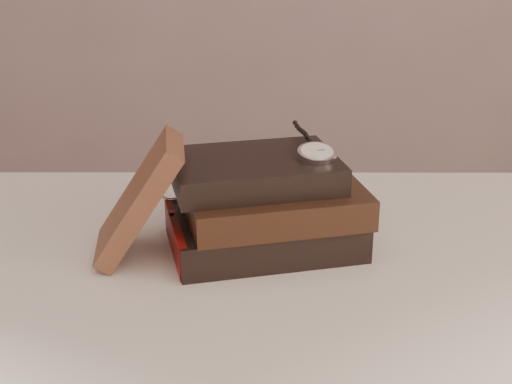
{
  "coord_description": "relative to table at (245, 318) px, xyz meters",
  "views": [
    {
      "loc": [
        0.02,
        -0.47,
        1.17
      ],
      "look_at": [
        0.01,
        0.38,
        0.82
      ],
      "focal_mm": 50.78,
      "sensor_mm": 36.0,
      "label": 1
    }
  ],
  "objects": [
    {
      "name": "table",
      "position": [
        0.0,
        0.0,
        0.0
      ],
      "size": [
        1.0,
        0.6,
        0.75
      ],
      "color": "silver",
      "rests_on": "ground"
    },
    {
      "name": "book_stack",
      "position": [
        0.03,
        0.03,
        0.15
      ],
      "size": [
        0.27,
        0.21,
        0.12
      ],
      "color": "black",
      "rests_on": "table"
    },
    {
      "name": "journal",
      "position": [
        -0.13,
        0.0,
        0.17
      ],
      "size": [
        0.13,
        0.12,
        0.16
      ],
      "primitive_type": "cube",
      "rotation": [
        0.0,
        0.59,
        0.12
      ],
      "color": "#46271B",
      "rests_on": "table"
    },
    {
      "name": "pocket_watch",
      "position": [
        0.09,
        0.04,
        0.22
      ],
      "size": [
        0.06,
        0.15,
        0.02
      ],
      "color": "silver",
      "rests_on": "book_stack"
    },
    {
      "name": "eyeglasses",
      "position": [
        -0.08,
        0.09,
        0.16
      ],
      "size": [
        0.12,
        0.13,
        0.05
      ],
      "color": "silver",
      "rests_on": "book_stack"
    }
  ]
}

